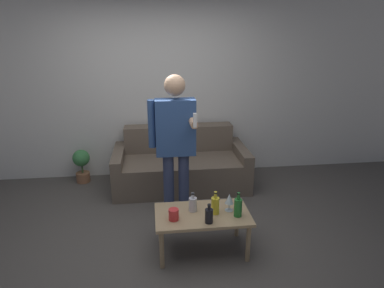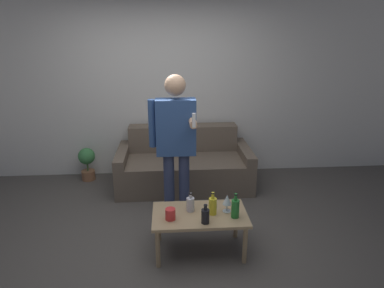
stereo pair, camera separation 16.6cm
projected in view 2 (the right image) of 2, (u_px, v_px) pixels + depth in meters
The scene contains 12 objects.
ground_plane at pixel (163, 247), 3.49m from camera, with size 16.00×16.00×0.00m, color #514C47.
wall_back at pixel (161, 85), 4.93m from camera, with size 8.00×0.06×2.70m.
couch at pixel (184, 165), 4.83m from camera, with size 1.83×0.91×0.79m.
coffee_table at pixel (200, 218), 3.31m from camera, with size 0.91×0.53×0.42m.
bottle_orange at pixel (213, 205), 3.26m from camera, with size 0.08×0.08×0.23m.
bottle_green at pixel (190, 204), 3.32m from camera, with size 0.08×0.08×0.19m.
bottle_dark at pixel (205, 216), 3.11m from camera, with size 0.08×0.08×0.19m.
bottle_yellow at pixel (235, 208), 3.20m from camera, with size 0.08×0.08×0.24m.
wine_glass_near at pixel (227, 200), 3.30m from camera, with size 0.08×0.08×0.18m.
cup_on_table at pixel (170, 214), 3.18m from camera, with size 0.09×0.09×0.11m.
person_standing_front at pixel (175, 138), 3.70m from camera, with size 0.50×0.43×1.67m.
potted_plant at pixel (87, 161), 4.96m from camera, with size 0.24×0.24×0.49m.
Camera 2 is at (0.08, -2.98, 2.11)m, focal length 32.00 mm.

